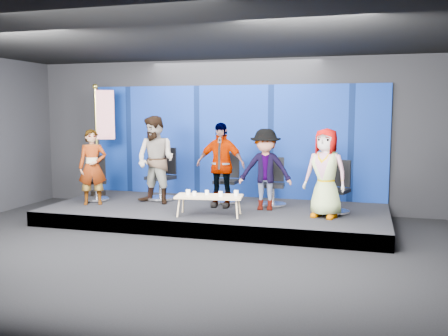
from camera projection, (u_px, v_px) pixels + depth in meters
The scene contains 21 objects.
ground at pixel (171, 254), 8.10m from camera, with size 10.00×10.00×0.00m, color black.
room_walls at pixel (169, 103), 7.82m from camera, with size 10.02×8.02×3.51m.
riser at pixel (215, 214), 10.47m from camera, with size 7.00×3.00×0.30m, color black.
backdrop at pixel (233, 141), 11.69m from camera, with size 7.00×0.08×2.60m, color navy.
chair_a at pixel (96, 186), 11.24m from camera, with size 0.76×0.76×1.00m.
panelist_a at pixel (93, 167), 10.69m from camera, with size 0.59×0.39×1.62m, color black.
chair_b at pixel (162, 183), 11.33m from camera, with size 0.79×0.79×1.17m.
panelist_b at pixel (156, 160), 10.77m from camera, with size 0.92×0.72×1.90m, color black.
chair_c at pixel (227, 186), 10.97m from camera, with size 0.62×0.62×1.09m.
panelist_c at pixel (220, 165), 10.42m from camera, with size 1.04×0.43×1.77m, color black.
chair_d at pixel (273, 190), 10.61m from camera, with size 0.63×0.63×1.02m.
panelist_d at pixel (265, 170), 10.11m from camera, with size 1.07×0.61×1.65m, color black.
chair_e at pixel (336, 196), 9.85m from camera, with size 0.73×0.73×1.04m.
panelist_e at pixel (326, 173), 9.39m from camera, with size 0.82×0.54×1.69m, color black.
coffee_table at pixel (209, 197), 9.58m from camera, with size 1.34×0.72×0.39m.
mug_a at pixel (188, 192), 9.65m from camera, with size 0.08×0.08×0.10m, color white.
mug_b at pixel (194, 193), 9.55m from camera, with size 0.07×0.07×0.09m, color white.
mug_c at pixel (207, 192), 9.67m from camera, with size 0.07×0.07×0.09m, color white.
mug_d at pixel (221, 194), 9.48m from camera, with size 0.08×0.08×0.10m, color white.
mug_e at pixel (236, 193), 9.54m from camera, with size 0.09×0.09×0.11m, color white.
flag_stand at pixel (102, 137), 11.78m from camera, with size 0.59×0.37×2.63m.
Camera 1 is at (3.01, -7.34, 2.31)m, focal length 40.00 mm.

